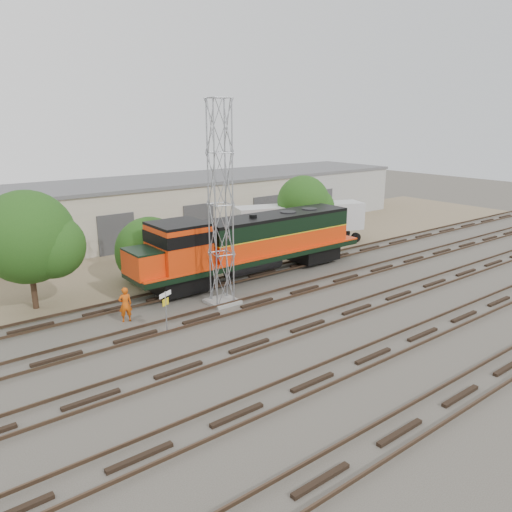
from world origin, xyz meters
TOP-DOWN VIEW (x-y plane):
  - ground at (0.00, 0.00)m, footprint 140.00×140.00m
  - dirt_strip at (0.00, 15.00)m, footprint 80.00×16.00m
  - tracks at (0.00, -3.00)m, footprint 80.00×20.40m
  - warehouse at (0.04, 22.98)m, footprint 58.40×10.40m
  - locomotive at (-1.16, 6.00)m, footprint 18.51×3.25m
  - signal_tower at (-5.58, 2.96)m, footprint 1.79×1.79m
  - sign_post at (-10.41, 1.08)m, footprint 0.88×0.43m
  - worker at (-11.47, 3.88)m, footprint 0.81×0.62m
  - semi_trailer at (8.63, 10.97)m, footprint 11.91×6.13m
  - dumpster_blue at (17.30, 16.88)m, footprint 1.90×1.82m
  - dumpster_red at (16.09, 16.97)m, footprint 1.58×1.48m
  - tree_west at (-14.65, 8.84)m, footprint 5.72×5.45m
  - tree_mid at (-6.77, 9.49)m, footprint 5.06×4.82m
  - tree_east at (8.66, 10.60)m, footprint 4.84×4.61m

SIDE VIEW (x-z plane):
  - ground at x=0.00m, z-range 0.00..0.00m
  - dirt_strip at x=0.00m, z-range 0.00..0.02m
  - tracks at x=0.00m, z-range -0.06..0.22m
  - dumpster_red at x=16.09m, z-range 0.00..1.40m
  - dumpster_blue at x=17.30m, z-range 0.00..1.50m
  - worker at x=-11.47m, z-range 0.00..2.01m
  - sign_post at x=-10.41m, z-range 0.46..2.78m
  - tree_mid at x=-6.77m, z-range -0.41..4.41m
  - semi_trailer at x=8.63m, z-range 0.47..4.10m
  - locomotive at x=-1.16m, z-range 0.31..4.76m
  - warehouse at x=0.04m, z-range 0.00..5.30m
  - tree_east at x=8.66m, z-range 0.69..6.91m
  - tree_west at x=-14.65m, z-range 0.70..7.82m
  - signal_tower at x=-5.58m, z-range -0.15..11.96m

